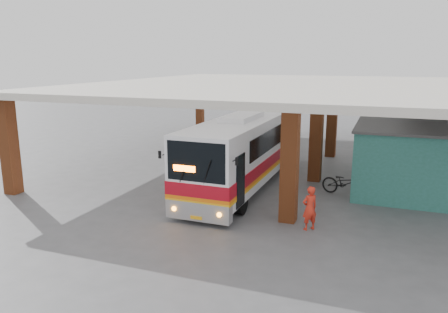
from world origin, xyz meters
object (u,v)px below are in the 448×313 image
coach_bus (248,149)px  motorcycle (345,183)px  pedestrian (310,208)px  red_chair (363,159)px

coach_bus → motorcycle: (4.66, -0.25, -1.18)m
coach_bus → motorcycle: 4.81m
motorcycle → pedestrian: bearing=-173.3°
pedestrian → red_chair: bearing=-139.9°
motorcycle → pedestrian: size_ratio=1.36×
red_chair → motorcycle: bearing=-93.1°
pedestrian → red_chair: 10.77m
coach_bus → pedestrian: coach_bus is taller
coach_bus → motorcycle: coach_bus is taller
coach_bus → red_chair: (5.06, 5.89, -1.36)m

